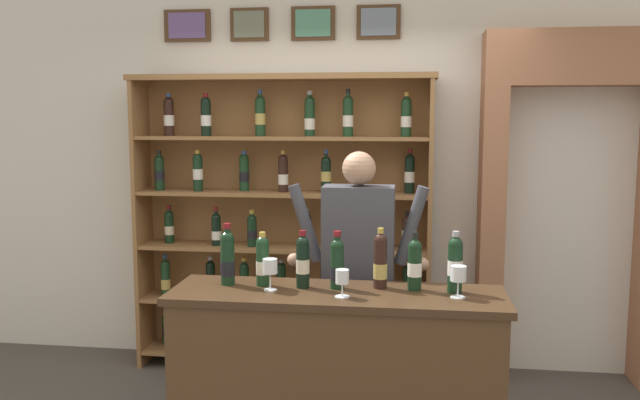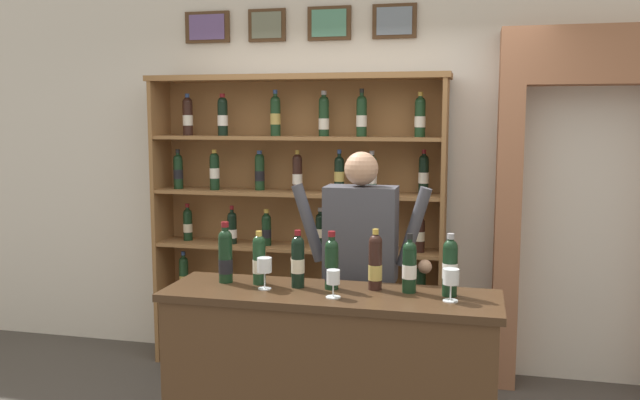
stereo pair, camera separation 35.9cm
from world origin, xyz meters
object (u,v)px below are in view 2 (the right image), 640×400
at_px(wine_glass_right, 265,267).
at_px(wine_glass_center, 333,279).
at_px(tasting_counter, 330,381).
at_px(tasting_bottle_riserva, 332,263).
at_px(tasting_bottle_brunello, 298,260).
at_px(tasting_bottle_vin_santo, 225,255).
at_px(tasting_bottle_super_tuscan, 409,266).
at_px(tasting_bottle_bianco, 259,259).
at_px(tasting_bottle_rosso, 375,262).
at_px(tasting_bottle_grappa, 450,266).
at_px(wine_shelf, 298,215).
at_px(wine_glass_left, 451,278).
at_px(shopkeeper, 361,259).

bearing_deg(wine_glass_right, wine_glass_center, -11.29).
distance_m(tasting_counter, tasting_bottle_riserva, 0.62).
bearing_deg(tasting_bottle_brunello, tasting_counter, -17.50).
height_order(tasting_bottle_vin_santo, tasting_bottle_super_tuscan, tasting_bottle_vin_santo).
distance_m(tasting_bottle_vin_santo, tasting_bottle_riserva, 0.59).
xyz_separation_m(tasting_bottle_bianco, tasting_bottle_riserva, (0.40, -0.01, -0.00)).
distance_m(tasting_bottle_rosso, wine_glass_right, 0.58).
distance_m(tasting_bottle_grappa, wine_glass_right, 0.96).
xyz_separation_m(wine_shelf, wine_glass_left, (1.16, -1.40, -0.06)).
xyz_separation_m(tasting_bottle_vin_santo, tasting_bottle_riserva, (0.59, -0.00, -0.01)).
distance_m(shopkeeper, tasting_bottle_super_tuscan, 0.54).
distance_m(tasting_bottle_vin_santo, tasting_bottle_bianco, 0.19).
relative_size(wine_shelf, wine_glass_center, 15.40).
xyz_separation_m(tasting_counter, tasting_bottle_rosso, (0.22, 0.11, 0.63)).
bearing_deg(shopkeeper, wine_glass_left, -44.96).
distance_m(tasting_bottle_grappa, wine_glass_center, 0.59).
bearing_deg(tasting_bottle_rosso, tasting_counter, -153.99).
height_order(shopkeeper, tasting_bottle_bianco, shopkeeper).
bearing_deg(wine_shelf, tasting_bottle_grappa, -48.39).
bearing_deg(tasting_bottle_vin_santo, wine_shelf, 87.70).
bearing_deg(tasting_bottle_vin_santo, tasting_bottle_super_tuscan, 1.38).
height_order(tasting_counter, tasting_bottle_bianco, tasting_bottle_bianco).
xyz_separation_m(tasting_bottle_brunello, tasting_bottle_super_tuscan, (0.59, 0.03, -0.01)).
xyz_separation_m(tasting_counter, tasting_bottle_super_tuscan, (0.40, 0.09, 0.62)).
distance_m(tasting_bottle_brunello, tasting_bottle_grappa, 0.79).
height_order(wine_shelf, tasting_counter, wine_shelf).
bearing_deg(wine_glass_left, tasting_bottle_brunello, 173.82).
height_order(wine_shelf, wine_glass_left, wine_shelf).
bearing_deg(tasting_bottle_brunello, tasting_bottle_vin_santo, 178.59).
xyz_separation_m(tasting_counter, tasting_bottle_vin_santo, (-0.60, 0.07, 0.63)).
bearing_deg(wine_glass_center, wine_glass_right, 168.71).
bearing_deg(tasting_bottle_grappa, wine_shelf, 131.61).
relative_size(wine_glass_right, wine_glass_left, 1.03).
bearing_deg(wine_glass_center, wine_glass_left, 6.86).
xyz_separation_m(wine_shelf, tasting_bottle_rosso, (0.77, -1.26, -0.04)).
bearing_deg(tasting_bottle_riserva, wine_shelf, 112.58).
relative_size(tasting_bottle_bianco, wine_glass_center, 2.06).
distance_m(tasting_bottle_riserva, tasting_bottle_super_tuscan, 0.41).
xyz_separation_m(tasting_bottle_grappa, wine_glass_right, (-0.95, -0.09, -0.03)).
height_order(tasting_bottle_vin_santo, wine_glass_center, tasting_bottle_vin_santo).
relative_size(tasting_counter, shopkeeper, 1.05).
distance_m(wine_shelf, wine_glass_center, 1.58).
xyz_separation_m(tasting_bottle_vin_santo, wine_glass_right, (0.25, -0.09, -0.03)).
bearing_deg(tasting_bottle_vin_santo, shopkeeper, 33.59).
xyz_separation_m(wine_shelf, tasting_bottle_vin_santo, (-0.05, -1.30, -0.03)).
bearing_deg(wine_glass_center, tasting_counter, 111.90).
distance_m(tasting_bottle_super_tuscan, wine_glass_right, 0.76).
relative_size(tasting_counter, tasting_bottle_vin_santo, 5.21).
relative_size(tasting_bottle_riserva, tasting_bottle_rosso, 0.96).
relative_size(shopkeeper, tasting_bottle_grappa, 5.18).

